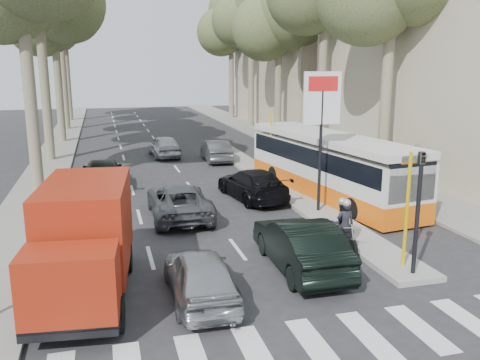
% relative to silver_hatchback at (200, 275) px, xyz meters
% --- Properties ---
extents(ground, '(120.00, 120.00, 0.00)m').
position_rel_silver_hatchback_xyz_m(ground, '(2.74, 1.22, -0.66)').
color(ground, '#28282B').
rests_on(ground, ground).
extents(sidewalk_right, '(3.20, 70.00, 0.12)m').
position_rel_silver_hatchback_xyz_m(sidewalk_right, '(11.34, 26.22, -0.60)').
color(sidewalk_right, gray).
rests_on(sidewalk_right, ground).
extents(median_left, '(2.40, 64.00, 0.12)m').
position_rel_silver_hatchback_xyz_m(median_left, '(-5.26, 29.22, -0.60)').
color(median_left, gray).
rests_on(median_left, ground).
extents(traffic_island, '(1.50, 26.00, 0.16)m').
position_rel_silver_hatchback_xyz_m(traffic_island, '(5.99, 12.22, -0.58)').
color(traffic_island, gray).
rests_on(traffic_island, ground).
extents(building_near, '(11.00, 18.00, 18.00)m').
position_rel_silver_hatchback_xyz_m(building_near, '(18.24, 13.22, 8.34)').
color(building_near, '#B1A68D').
rests_on(building_near, ground).
extents(building_far, '(11.00, 20.00, 16.00)m').
position_rel_silver_hatchback_xyz_m(building_far, '(18.24, 35.22, 7.34)').
color(building_far, '#B7A88E').
rests_on(building_far, ground).
extents(billboard, '(1.50, 12.10, 5.60)m').
position_rel_silver_hatchback_xyz_m(billboard, '(5.99, 6.22, 3.05)').
color(billboard, yellow).
rests_on(billboard, ground).
extents(traffic_light_island, '(0.16, 0.41, 3.60)m').
position_rel_silver_hatchback_xyz_m(traffic_light_island, '(5.99, -0.28, 1.83)').
color(traffic_light_island, black).
rests_on(traffic_light_island, ground).
extents(tree_l_c, '(7.40, 7.20, 13.71)m').
position_rel_silver_hatchback_xyz_m(tree_l_c, '(-5.03, 29.33, 9.38)').
color(tree_l_c, '#6B604C').
rests_on(tree_l_c, ground).
extents(tree_l_e, '(7.40, 7.20, 14.49)m').
position_rel_silver_hatchback_xyz_m(tree_l_e, '(-5.23, 45.33, 10.07)').
color(tree_l_e, '#6B604C').
rests_on(tree_l_e, ground).
extents(tree_r_c, '(7.40, 7.20, 13.32)m').
position_rel_silver_hatchback_xyz_m(tree_r_c, '(11.77, 27.33, 9.04)').
color(tree_r_c, '#6B604C').
rests_on(tree_r_c, ground).
extents(tree_r_d, '(7.40, 7.20, 14.88)m').
position_rel_silver_hatchback_xyz_m(tree_r_d, '(11.87, 35.33, 10.42)').
color(tree_r_d, '#6B604C').
rests_on(tree_r_d, ground).
extents(tree_r_e, '(7.40, 7.20, 14.10)m').
position_rel_silver_hatchback_xyz_m(tree_r_e, '(11.97, 43.33, 9.73)').
color(tree_r_e, '#6B604C').
rests_on(tree_r_e, ground).
extents(silver_hatchback, '(1.59, 3.87, 1.31)m').
position_rel_silver_hatchback_xyz_m(silver_hatchback, '(0.00, 0.00, 0.00)').
color(silver_hatchback, '#A3A7AB').
rests_on(silver_hatchback, ground).
extents(dark_hatchback, '(1.67, 4.60, 1.51)m').
position_rel_silver_hatchback_xyz_m(dark_hatchback, '(3.19, 1.20, 0.10)').
color(dark_hatchback, black).
rests_on(dark_hatchback, ground).
extents(queue_car_a, '(2.26, 4.79, 1.32)m').
position_rel_silver_hatchback_xyz_m(queue_car_a, '(0.54, 7.22, 0.00)').
color(queue_car_a, '#53575C').
rests_on(queue_car_a, ground).
extents(queue_car_b, '(2.51, 4.87, 1.35)m').
position_rel_silver_hatchback_xyz_m(queue_car_b, '(4.11, 9.16, 0.02)').
color(queue_car_b, black).
rests_on(queue_car_b, ground).
extents(queue_car_c, '(1.93, 4.22, 1.40)m').
position_rel_silver_hatchback_xyz_m(queue_car_c, '(1.64, 20.84, 0.05)').
color(queue_car_c, '#AEAFB6').
rests_on(queue_car_c, ground).
extents(queue_car_d, '(1.54, 4.05, 1.32)m').
position_rel_silver_hatchback_xyz_m(queue_car_d, '(4.54, 18.49, 0.00)').
color(queue_car_d, '#505458').
rests_on(queue_car_d, ground).
extents(queue_car_e, '(1.95, 4.70, 1.36)m').
position_rel_silver_hatchback_xyz_m(queue_car_e, '(-2.27, 13.38, 0.02)').
color(queue_car_e, black).
rests_on(queue_car_e, ground).
extents(red_truck, '(2.61, 5.62, 2.90)m').
position_rel_silver_hatchback_xyz_m(red_truck, '(-2.77, 0.97, 0.88)').
color(red_truck, black).
rests_on(red_truck, ground).
extents(city_bus, '(3.81, 11.02, 2.85)m').
position_rel_silver_hatchback_xyz_m(city_bus, '(7.54, 8.70, 0.84)').
color(city_bus, '#E95F0C').
rests_on(city_bus, ground).
extents(motorcycle, '(0.79, 2.02, 1.72)m').
position_rel_silver_hatchback_xyz_m(motorcycle, '(5.16, 2.41, 0.12)').
color(motorcycle, black).
rests_on(motorcycle, ground).
extents(pedestrian_near, '(1.17, 1.21, 1.93)m').
position_rel_silver_hatchback_xyz_m(pedestrian_near, '(10.03, 5.77, 0.43)').
color(pedestrian_near, '#383048').
rests_on(pedestrian_near, sidewalk_right).
extents(pedestrian_far, '(1.33, 0.70, 1.98)m').
position_rel_silver_hatchback_xyz_m(pedestrian_far, '(12.74, 9.46, 0.45)').
color(pedestrian_far, '#65574C').
rests_on(pedestrian_far, sidewalk_right).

